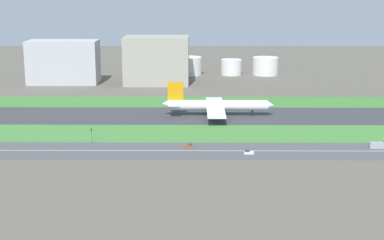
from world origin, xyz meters
name	(u,v)px	position (x,y,z in m)	size (l,w,h in m)	color
ground_plane	(175,116)	(0.00, 0.00, 0.00)	(800.00, 800.00, 0.00)	#5B564C
runway	(175,116)	(0.00, 0.00, 0.05)	(280.00, 46.00, 0.10)	#38383D
grass_median_north	(177,102)	(0.00, 41.00, 0.05)	(280.00, 36.00, 0.10)	#3D7A33
grass_median_south	(172,133)	(0.00, -41.00, 0.05)	(280.00, 36.00, 0.10)	#427F38
highway	(169,151)	(0.00, -73.00, 0.05)	(280.00, 28.00, 0.10)	#4C4C4F
highway_centerline	(169,151)	(0.00, -73.00, 0.11)	(266.00, 0.50, 0.01)	silver
airliner	(216,105)	(23.65, 0.00, 6.23)	(65.00, 56.00, 19.70)	white
truck_0	(379,145)	(97.30, -68.00, 1.67)	(8.40, 2.50, 4.00)	#99999E
car_2	(189,146)	(8.79, -68.00, 0.92)	(4.40, 1.80, 2.00)	brown
car_0	(248,152)	(35.70, -78.00, 0.92)	(4.40, 1.80, 2.00)	silver
traffic_light	(91,134)	(-37.83, -60.01, 4.29)	(0.36, 0.50, 7.20)	#4C4C51
terminal_building	(63,62)	(-90.00, 114.00, 16.55)	(53.42, 24.13, 33.10)	#B2B2B7
hangar_building	(157,60)	(-18.06, 114.00, 18.05)	(48.92, 35.18, 36.11)	#9E998E
fuel_tank_west	(188,66)	(5.01, 159.00, 7.54)	(23.71, 23.71, 15.09)	silver
fuel_tank_centre	(231,67)	(41.99, 159.00, 6.53)	(17.50, 17.50, 13.06)	silver
fuel_tank_east	(265,66)	(70.96, 159.00, 7.48)	(21.57, 21.57, 14.96)	silver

